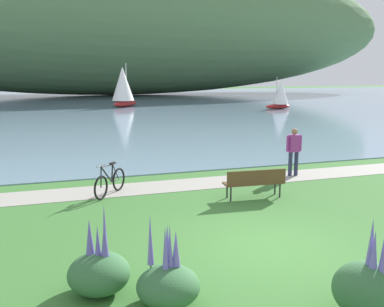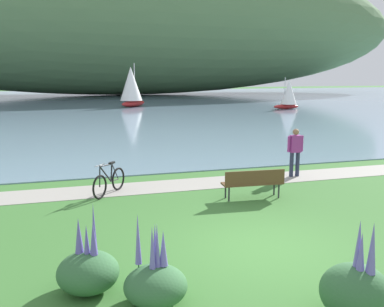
{
  "view_description": "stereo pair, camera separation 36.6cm",
  "coord_description": "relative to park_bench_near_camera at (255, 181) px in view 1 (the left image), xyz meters",
  "views": [
    {
      "loc": [
        -4.12,
        -7.55,
        3.61
      ],
      "look_at": [
        0.16,
        5.67,
        1.0
      ],
      "focal_mm": 40.0,
      "sensor_mm": 36.0,
      "label": 1
    },
    {
      "loc": [
        -3.77,
        -7.66,
        3.61
      ],
      "look_at": [
        0.16,
        5.67,
        1.0
      ],
      "focal_mm": 40.0,
      "sensor_mm": 36.0,
      "label": 2
    }
  ],
  "objects": [
    {
      "name": "ground_plane",
      "position": [
        -1.35,
        -3.39,
        -0.52
      ],
      "size": [
        200.0,
        200.0,
        0.0
      ],
      "primitive_type": "plane",
      "color": "#3D7533"
    },
    {
      "name": "bay_water",
      "position": [
        -1.35,
        43.79,
        -0.5
      ],
      "size": [
        180.0,
        80.0,
        0.04
      ],
      "primitive_type": "cube",
      "color": "#7A99B2",
      "rests_on": "ground"
    },
    {
      "name": "distant_hillside",
      "position": [
        4.96,
        62.68,
        11.39
      ],
      "size": [
        102.0,
        28.0,
        23.73
      ],
      "primitive_type": "ellipsoid",
      "color": "#567A4C",
      "rests_on": "bay_water"
    },
    {
      "name": "shoreline_path",
      "position": [
        -1.35,
        2.1,
        -0.52
      ],
      "size": [
        60.0,
        1.5,
        0.01
      ],
      "primitive_type": "cube",
      "color": "#A39E93",
      "rests_on": "ground"
    },
    {
      "name": "park_bench_near_camera",
      "position": [
        0.0,
        0.0,
        0.0
      ],
      "size": [
        1.83,
        0.6,
        0.88
      ],
      "color": "brown",
      "rests_on": "ground"
    },
    {
      "name": "bicycle_leaning_near_bench",
      "position": [
        -3.98,
        1.65,
        -0.12
      ],
      "size": [
        1.12,
        1.45,
        1.01
      ],
      "color": "black",
      "rests_on": "ground"
    },
    {
      "name": "person_at_shoreline",
      "position": [
        2.55,
        2.11,
        0.46
      ],
      "size": [
        0.61,
        0.22,
        1.71
      ],
      "color": "#282D47",
      "rests_on": "ground"
    },
    {
      "name": "echium_bush_closest_to_camera",
      "position": [
        -1.14,
        -6.14,
        -0.07
      ],
      "size": [
        1.04,
        1.04,
        1.57
      ],
      "color": "#386B3D",
      "rests_on": "ground"
    },
    {
      "name": "echium_bush_mid_cluster",
      "position": [
        -4.9,
        -4.18,
        -0.15
      ],
      "size": [
        1.04,
        1.04,
        1.5
      ],
      "color": "#386B3D",
      "rests_on": "ground"
    },
    {
      "name": "echium_bush_far_cluster",
      "position": [
        -3.9,
        -4.88,
        -0.17
      ],
      "size": [
        1.01,
        1.01,
        1.45
      ],
      "color": "#386B3D",
      "rests_on": "ground"
    },
    {
      "name": "sailboat_nearest_to_shore",
      "position": [
        1.74,
        35.38,
        1.72
      ],
      "size": [
        3.7,
        3.77,
        4.67
      ],
      "color": "#B22323",
      "rests_on": "bay_water"
    },
    {
      "name": "sailboat_toward_hillside",
      "position": [
        16.66,
        28.15,
        1.03
      ],
      "size": [
        2.76,
        1.66,
        3.22
      ],
      "color": "#B22323",
      "rests_on": "bay_water"
    }
  ]
}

